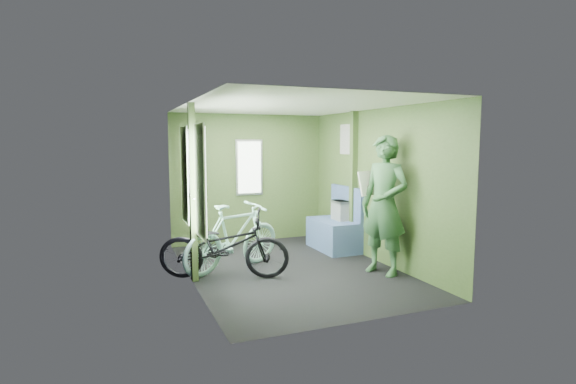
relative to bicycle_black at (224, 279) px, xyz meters
name	(u,v)px	position (x,y,z in m)	size (l,w,h in m)	color
room	(287,169)	(0.95, 0.14, 1.44)	(4.00, 4.02, 2.31)	black
bicycle_black	(224,279)	(0.00, 0.00, 0.00)	(0.60, 1.71, 0.90)	black
bicycle_mint	(234,271)	(0.22, 0.32, 0.00)	(0.46, 1.64, 0.98)	#8BC7B6
passenger	(384,205)	(2.10, -0.55, 0.95)	(0.69, 0.82, 1.90)	#2F5633
waste_box	(342,225)	(2.25, 0.90, 0.41)	(0.24, 0.34, 0.83)	slate
bench_seat	(335,231)	(2.14, 0.93, 0.31)	(0.56, 1.01, 1.06)	navy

